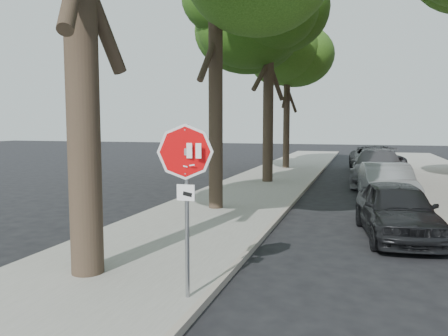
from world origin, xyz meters
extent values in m
plane|color=black|center=(0.00, 0.00, 0.00)|extent=(120.00, 120.00, 0.00)
cube|color=gray|center=(-2.50, 12.00, 0.06)|extent=(4.00, 55.00, 0.12)
cube|color=#9E9384|center=(-0.45, 12.00, 0.07)|extent=(0.12, 55.00, 0.13)
cube|color=#9E9384|center=(3.95, 12.00, 0.07)|extent=(0.12, 55.00, 0.13)
cylinder|color=gray|center=(-0.70, 0.00, 1.42)|extent=(0.06, 0.06, 2.60)
cube|color=#99999E|center=(-0.70, -0.03, 2.32)|extent=(0.05, 0.06, 0.10)
cylinder|color=#99999E|center=(-0.70, -0.03, 2.32)|extent=(0.76, 0.32, 0.82)
cylinder|color=white|center=(-0.70, -0.05, 2.32)|extent=(0.76, 0.32, 0.82)
cylinder|color=red|center=(-0.70, -0.05, 2.32)|extent=(0.68, 0.29, 0.74)
cube|color=white|center=(-0.91, -0.06, 2.34)|extent=(0.08, 0.00, 0.22)
cube|color=white|center=(-0.77, -0.06, 2.34)|extent=(0.08, 0.00, 0.22)
cube|color=white|center=(-0.63, -0.06, 2.34)|extent=(0.08, 0.00, 0.22)
cube|color=white|center=(-0.49, -0.06, 2.34)|extent=(0.08, 0.00, 0.22)
cube|color=silver|center=(-0.81, -0.07, 2.13)|extent=(0.08, 0.00, 0.03)
cube|color=silver|center=(-0.70, -0.07, 2.11)|extent=(0.08, 0.00, 0.03)
cube|color=silver|center=(-0.59, -0.07, 2.13)|extent=(0.08, 0.00, 0.03)
cube|color=white|center=(-0.70, -0.04, 1.72)|extent=(0.28, 0.02, 0.24)
cube|color=black|center=(-0.67, -0.05, 1.70)|extent=(0.15, 0.00, 0.08)
cylinder|color=black|center=(-2.60, 7.00, 4.87)|extent=(0.44, 0.44, 9.50)
cylinder|color=black|center=(-2.40, 14.00, 5.12)|extent=(0.48, 0.48, 10.00)
ellipsoid|color=#103B0B|center=(-2.40, 14.00, 7.92)|extent=(4.62, 4.62, 3.70)
ellipsoid|color=#103B0B|center=(-3.24, 14.84, 7.50)|extent=(4.20, 4.20, 3.36)
cylinder|color=black|center=(-2.70, 21.00, 4.62)|extent=(0.40, 0.40, 9.00)
ellipsoid|color=#234910|center=(-2.70, 21.00, 7.14)|extent=(4.16, 4.16, 3.33)
ellipsoid|color=#234910|center=(-1.76, 20.43, 8.09)|extent=(3.40, 3.40, 2.72)
ellipsoid|color=#234910|center=(-3.46, 21.76, 6.76)|extent=(3.78, 3.78, 3.02)
imported|color=black|center=(2.60, 5.23, 0.68)|extent=(2.14, 4.19, 1.37)
imported|color=gray|center=(2.60, 9.69, 0.71)|extent=(1.95, 4.45, 1.42)
imported|color=#525056|center=(2.48, 15.00, 0.83)|extent=(2.40, 5.74, 1.66)
imported|color=black|center=(2.60, 20.94, 0.77)|extent=(3.29, 5.86, 1.55)
camera|label=1|loc=(1.74, -5.92, 2.70)|focal=35.00mm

